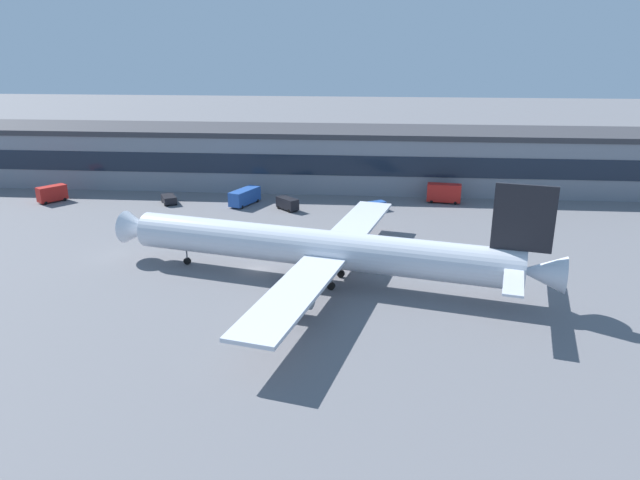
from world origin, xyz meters
name	(u,v)px	position (x,y,z in m)	size (l,w,h in m)	color
ground_plane	(257,270)	(0.00, 0.00, 0.00)	(600.00, 600.00, 0.00)	slate
terminal_building	(301,157)	(0.00, 57.01, 6.92)	(175.87, 19.73, 13.80)	gray
airliner	(324,249)	(10.58, -3.54, 5.13)	(65.39, 56.63, 16.52)	silver
catering_truck	(443,192)	(32.76, 43.09, 2.29)	(7.49, 3.57, 4.15)	red
pushback_tractor	(169,199)	(-26.49, 37.10, 1.05)	(4.61, 5.46, 1.75)	black
crew_van	(288,203)	(-0.07, 34.21, 1.46)	(5.24, 5.23, 2.55)	black
stair_truck	(51,193)	(-52.34, 36.05, 1.98)	(5.50, 6.25, 3.55)	red
fuel_truck	(244,196)	(-9.93, 37.47, 1.88)	(5.75, 8.84, 3.35)	#2651A5
baggage_tug	(376,205)	(18.28, 35.64, 1.09)	(4.10, 3.68, 1.85)	#2651A5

